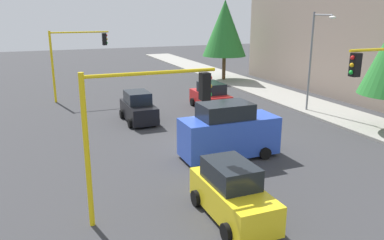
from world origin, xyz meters
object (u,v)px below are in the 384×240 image
traffic_signal_far_right (75,51)px  car_black (138,108)px  tree_roadside_far (225,28)px  car_red (210,97)px  car_yellow (232,193)px  delivery_van_blue (228,132)px  street_lamp_curbside (315,52)px  traffic_signal_near_right (142,114)px

traffic_signal_far_right → car_black: traffic_signal_far_right is taller
tree_roadside_far → car_red: bearing=-31.2°
traffic_signal_far_right → car_yellow: traffic_signal_far_right is taller
car_yellow → tree_roadside_far: bearing=154.0°
delivery_van_blue → tree_roadside_far: bearing=153.9°
tree_roadside_far → delivery_van_blue: 22.64m
street_lamp_curbside → delivery_van_blue: street_lamp_curbside is taller
delivery_van_blue → car_red: (-9.43, 3.38, -0.38)m
traffic_signal_near_right → car_yellow: 4.15m
tree_roadside_far → delivery_van_blue: tree_roadside_far is taller
traffic_signal_far_right → tree_roadside_far: 15.77m
traffic_signal_far_right → traffic_signal_near_right: (20.00, 0.06, -0.25)m
car_red → car_yellow: size_ratio=1.01×
traffic_signal_far_right → street_lamp_curbside: size_ratio=0.80×
delivery_van_blue → car_red: 10.03m
traffic_signal_near_right → street_lamp_curbside: size_ratio=0.75×
traffic_signal_far_right → street_lamp_curbside: street_lamp_curbside is taller
traffic_signal_near_right → traffic_signal_far_right: bearing=-179.8°
street_lamp_curbside → delivery_van_blue: size_ratio=1.46×
car_red → traffic_signal_far_right: bearing=-126.8°
tree_roadside_far → car_red: 13.14m
traffic_signal_near_right → delivery_van_blue: (-4.00, 5.34, -2.43)m
street_lamp_curbside → tree_roadside_far: bearing=178.8°
street_lamp_curbside → traffic_signal_far_right: bearing=-124.9°
traffic_signal_far_right → delivery_van_blue: 17.10m
traffic_signal_near_right → delivery_van_blue: size_ratio=1.09×
car_black → car_yellow: (13.30, -0.09, 0.00)m
car_red → traffic_signal_near_right: bearing=-33.0°
tree_roadside_far → car_red: size_ratio=2.01×
street_lamp_curbside → tree_roadside_far: size_ratio=0.85×
delivery_van_blue → car_yellow: 5.88m
traffic_signal_far_right → delivery_van_blue: (16.00, 5.41, -2.68)m
traffic_signal_near_right → car_black: (-12.03, 2.87, -2.82)m
street_lamp_curbside → traffic_signal_near_right: bearing=-57.0°
traffic_signal_far_right → street_lamp_curbside: bearing=55.1°
traffic_signal_near_right → car_yellow: size_ratio=1.29×
traffic_signal_near_right → tree_roadside_far: tree_roadside_far is taller
car_black → traffic_signal_near_right: bearing=-13.4°
car_black → delivery_van_blue: bearing=17.2°
traffic_signal_near_right → car_red: traffic_signal_near_right is taller
traffic_signal_near_right → street_lamp_curbside: street_lamp_curbside is taller
street_lamp_curbside → delivery_van_blue: bearing=-59.4°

